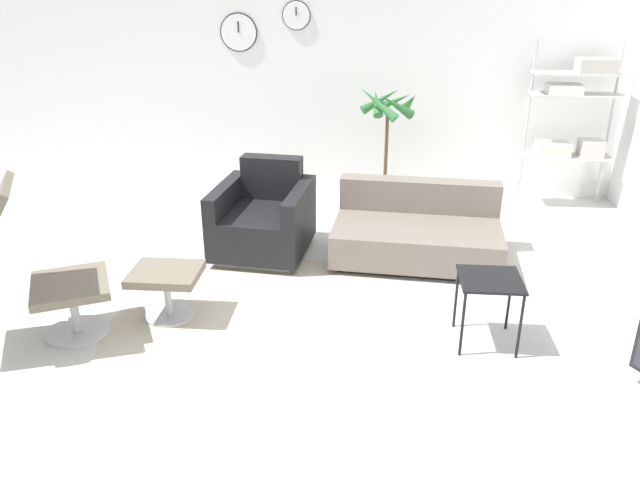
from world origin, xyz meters
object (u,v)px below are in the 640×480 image
(ottoman, at_px, (166,282))
(armchair_red, at_px, (264,221))
(couch_low, at_px, (417,233))
(shelf_unit, at_px, (575,113))
(side_table, at_px, (490,286))
(potted_plant, at_px, (386,162))

(ottoman, xyz_separation_m, armchair_red, (0.51, 1.24, 0.01))
(ottoman, xyz_separation_m, couch_low, (1.90, 1.24, -0.06))
(ottoman, bearing_deg, couch_low, 33.22)
(armchair_red, distance_m, shelf_unit, 3.50)
(side_table, bearing_deg, shelf_unit, 66.25)
(ottoman, bearing_deg, side_table, -3.77)
(armchair_red, distance_m, side_table, 2.26)
(ottoman, relative_size, couch_low, 0.33)
(couch_low, height_order, shelf_unit, shelf_unit)
(potted_plant, bearing_deg, armchair_red, -133.70)
(ottoman, relative_size, side_table, 1.01)
(ottoman, xyz_separation_m, shelf_unit, (3.58, 2.77, 0.74))
(ottoman, distance_m, side_table, 2.30)
(ottoman, relative_size, armchair_red, 0.51)
(ottoman, distance_m, armchair_red, 1.34)
(potted_plant, bearing_deg, shelf_unit, 10.63)
(couch_low, xyz_separation_m, shelf_unit, (1.68, 1.53, 0.80))
(armchair_red, bearing_deg, couch_low, -173.95)
(couch_low, bearing_deg, potted_plant, -72.13)
(armchair_red, xyz_separation_m, couch_low, (1.38, -0.00, -0.07))
(ottoman, bearing_deg, shelf_unit, 37.74)
(armchair_red, bearing_deg, ottoman, 73.59)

